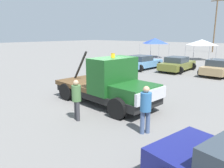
% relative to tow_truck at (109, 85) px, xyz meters
% --- Properties ---
extents(ground_plane, '(160.00, 160.00, 0.00)m').
position_rel_tow_truck_xyz_m(ground_plane, '(-0.35, 0.03, -0.98)').
color(ground_plane, slate).
extents(tow_truck, '(5.79, 2.71, 2.52)m').
position_rel_tow_truck_xyz_m(tow_truck, '(0.00, 0.00, 0.00)').
color(tow_truck, black).
rests_on(tow_truck, ground).
extents(person_near_truck, '(0.38, 0.38, 1.69)m').
position_rel_tow_truck_xyz_m(person_near_truck, '(3.02, -1.60, 0.00)').
color(person_near_truck, '#475B84').
rests_on(person_near_truck, ground).
extents(person_at_hood, '(0.37, 0.37, 1.65)m').
position_rel_tow_truck_xyz_m(person_at_hood, '(0.29, -2.32, -0.02)').
color(person_at_hood, '#38383D').
rests_on(person_at_hood, ground).
extents(parked_car_skyblue, '(2.72, 4.61, 1.34)m').
position_rel_tow_truck_xyz_m(parked_car_skyblue, '(-4.79, 10.37, -0.33)').
color(parked_car_skyblue, '#669ED1').
rests_on(parked_car_skyblue, ground).
extents(parked_car_olive, '(2.44, 4.46, 1.34)m').
position_rel_tow_truck_xyz_m(parked_car_olive, '(-1.63, 11.49, -0.33)').
color(parked_car_olive, olive).
rests_on(parked_car_olive, ground).
extents(parked_car_tan, '(2.43, 4.28, 1.34)m').
position_rel_tow_truck_xyz_m(parked_car_tan, '(1.91, 11.65, -0.33)').
color(parked_car_tan, tan).
rests_on(parked_car_tan, ground).
extents(canopy_tent_blue, '(3.15, 3.15, 2.77)m').
position_rel_tow_truck_xyz_m(canopy_tent_blue, '(-9.24, 20.79, 1.40)').
color(canopy_tent_blue, '#9E9EA3').
rests_on(canopy_tent_blue, ground).
extents(canopy_tent_white, '(3.07, 3.07, 2.67)m').
position_rel_tow_truck_xyz_m(canopy_tent_white, '(-3.02, 22.00, 1.31)').
color(canopy_tent_white, '#9E9EA3').
rests_on(canopy_tent_white, ground).
extents(utility_pole, '(2.20, 0.24, 10.43)m').
position_rel_tow_truck_xyz_m(utility_pole, '(-5.51, 36.09, 4.51)').
color(utility_pole, brown).
rests_on(utility_pole, ground).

